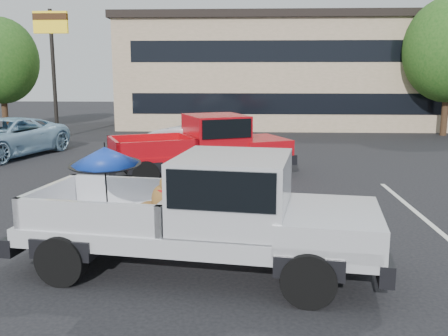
# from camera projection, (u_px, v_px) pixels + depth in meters

# --- Properties ---
(ground) EXTENTS (90.00, 90.00, 0.00)m
(ground) POSITION_uv_depth(u_px,v_px,m) (289.00, 232.00, 9.85)
(ground) COLOR black
(ground) RESTS_ON ground
(stripe_left) EXTENTS (0.12, 5.00, 0.01)m
(stripe_left) POSITION_uv_depth(u_px,v_px,m) (156.00, 204.00, 11.96)
(stripe_left) COLOR silver
(stripe_left) RESTS_ON ground
(stripe_right) EXTENTS (0.12, 5.00, 0.01)m
(stripe_right) POSITION_uv_depth(u_px,v_px,m) (410.00, 207.00, 11.67)
(stripe_right) COLOR silver
(stripe_right) RESTS_ON ground
(motel_building) EXTENTS (20.40, 8.40, 6.30)m
(motel_building) POSITION_uv_depth(u_px,v_px,m) (296.00, 71.00, 29.74)
(motel_building) COLOR tan
(motel_building) RESTS_ON ground
(motel_sign) EXTENTS (1.60, 0.22, 6.00)m
(motel_sign) POSITION_uv_depth(u_px,v_px,m) (52.00, 39.00, 23.19)
(motel_sign) COLOR black
(motel_sign) RESTS_ON ground
(tree_left) EXTENTS (3.96, 3.96, 6.02)m
(tree_left) POSITION_uv_depth(u_px,v_px,m) (1.00, 61.00, 26.49)
(tree_left) COLOR #332114
(tree_left) RESTS_ON ground
(tree_back) EXTENTS (4.68, 4.68, 7.11)m
(tree_back) POSITION_uv_depth(u_px,v_px,m) (354.00, 52.00, 32.28)
(tree_back) COLOR #332114
(tree_back) RESTS_ON ground
(silver_pickup) EXTENTS (5.92, 2.78, 2.06)m
(silver_pickup) POSITION_uv_depth(u_px,v_px,m) (218.00, 208.00, 7.70)
(silver_pickup) COLOR black
(silver_pickup) RESTS_ON ground
(red_pickup) EXTENTS (5.95, 4.04, 1.86)m
(red_pickup) POSITION_uv_depth(u_px,v_px,m) (211.00, 143.00, 15.08)
(red_pickup) COLOR black
(red_pickup) RESTS_ON ground
(silver_sedan) EXTENTS (4.45, 2.87, 1.38)m
(silver_sedan) POSITION_uv_depth(u_px,v_px,m) (197.00, 148.00, 16.22)
(silver_sedan) COLOR silver
(silver_sedan) RESTS_ON ground
(blue_suv) EXTENTS (3.71, 5.65, 1.44)m
(blue_suv) POSITION_uv_depth(u_px,v_px,m) (5.00, 138.00, 18.57)
(blue_suv) COLOR #8EB8D3
(blue_suv) RESTS_ON ground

